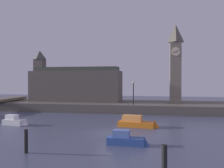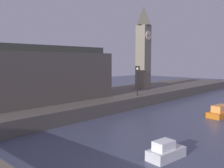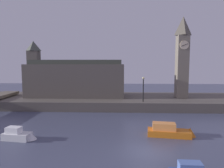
{
  "view_description": "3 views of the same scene",
  "coord_description": "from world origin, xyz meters",
  "px_view_note": "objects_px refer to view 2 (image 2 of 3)",
  "views": [
    {
      "loc": [
        5.14,
        -24.98,
        5.68
      ],
      "look_at": [
        -2.72,
        16.92,
        4.96
      ],
      "focal_mm": 38.51,
      "sensor_mm": 36.0,
      "label": 1
    },
    {
      "loc": [
        -26.62,
        -5.76,
        6.52
      ],
      "look_at": [
        -3.09,
        16.09,
        3.39
      ],
      "focal_mm": 39.65,
      "sensor_mm": 36.0,
      "label": 2
    },
    {
      "loc": [
        -2.36,
        -16.7,
        7.49
      ],
      "look_at": [
        -3.69,
        15.34,
        4.3
      ],
      "focal_mm": 32.58,
      "sensor_mm": 36.0,
      "label": 3
    }
  ],
  "objects_px": {
    "parliament_hall": "(41,75)",
    "boat_patrol_orange": "(223,112)",
    "streetlamp": "(137,78)",
    "boat_ferry_white": "(168,151)",
    "clock_tower": "(143,47)"
  },
  "relations": [
    {
      "from": "clock_tower",
      "to": "boat_patrol_orange",
      "type": "height_order",
      "value": "clock_tower"
    },
    {
      "from": "clock_tower",
      "to": "parliament_hall",
      "type": "xyz_separation_m",
      "value": [
        -19.33,
        0.94,
        -4.01
      ]
    },
    {
      "from": "clock_tower",
      "to": "boat_patrol_orange",
      "type": "bearing_deg",
      "value": -108.84
    },
    {
      "from": "streetlamp",
      "to": "parliament_hall",
      "type": "bearing_deg",
      "value": 157.27
    },
    {
      "from": "streetlamp",
      "to": "boat_patrol_orange",
      "type": "relative_size",
      "value": 0.76
    },
    {
      "from": "clock_tower",
      "to": "boat_ferry_white",
      "type": "height_order",
      "value": "clock_tower"
    },
    {
      "from": "parliament_hall",
      "to": "boat_patrol_orange",
      "type": "xyz_separation_m",
      "value": [
        14.1,
        -16.27,
        -4.32
      ]
    },
    {
      "from": "clock_tower",
      "to": "boat_patrol_orange",
      "type": "distance_m",
      "value": 18.21
    },
    {
      "from": "parliament_hall",
      "to": "streetlamp",
      "type": "bearing_deg",
      "value": -22.73
    },
    {
      "from": "parliament_hall",
      "to": "boat_ferry_white",
      "type": "xyz_separation_m",
      "value": [
        -1.37,
        -17.94,
        -4.34
      ]
    },
    {
      "from": "clock_tower",
      "to": "parliament_hall",
      "type": "relative_size",
      "value": 0.8
    },
    {
      "from": "boat_patrol_orange",
      "to": "streetlamp",
      "type": "bearing_deg",
      "value": 99.69
    },
    {
      "from": "clock_tower",
      "to": "boat_ferry_white",
      "type": "distance_m",
      "value": 28.05
    },
    {
      "from": "streetlamp",
      "to": "boat_ferry_white",
      "type": "distance_m",
      "value": 18.99
    },
    {
      "from": "parliament_hall",
      "to": "boat_patrol_orange",
      "type": "distance_m",
      "value": 21.96
    }
  ]
}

